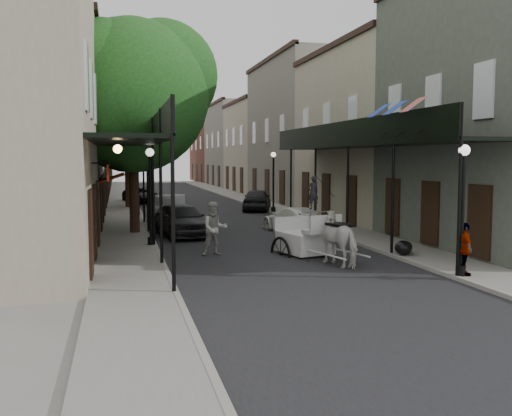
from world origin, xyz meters
TOP-DOWN VIEW (x-y plane):
  - ground at (0.00, 0.00)m, footprint 140.00×140.00m
  - road at (0.00, 20.00)m, footprint 8.00×90.00m
  - sidewalk_left at (-5.00, 20.00)m, footprint 2.20×90.00m
  - sidewalk_right at (5.00, 20.00)m, footprint 2.20×90.00m
  - building_row_left at (-8.60, 30.00)m, footprint 5.00×80.00m
  - building_row_right at (8.60, 30.00)m, footprint 5.00×80.00m
  - gallery_left at (-4.79, 6.98)m, footprint 2.20×18.05m
  - gallery_right at (4.79, 6.98)m, footprint 2.20×18.05m
  - tree_near at (-4.20, 10.18)m, footprint 7.31×6.80m
  - tree_far at (-4.25, 24.18)m, footprint 6.45×6.00m
  - lamppost_right_near at (4.10, -2.00)m, footprint 0.32×0.32m
  - lamppost_left at (-4.10, 6.00)m, footprint 0.32×0.32m
  - lamppost_right_far at (4.10, 18.00)m, footprint 0.32×0.32m
  - horse at (1.69, 0.93)m, footprint 1.39×2.19m
  - carriage at (1.05, 3.52)m, footprint 2.13×2.80m
  - pedestrian_walking at (-2.00, 3.73)m, footprint 0.98×0.78m
  - pedestrian_sidewalk_left at (-4.20, 18.39)m, footprint 1.12×0.79m
  - pedestrian_sidewalk_right at (4.20, -2.00)m, footprint 0.53×0.94m
  - car_left_near at (-2.60, 9.00)m, footprint 2.37×4.57m
  - car_left_mid at (-2.65, 14.00)m, footprint 2.03×4.65m
  - car_left_far at (-3.60, 28.65)m, footprint 2.93×4.80m
  - car_right_near at (2.60, 9.00)m, footprint 2.42×4.39m
  - car_right_far at (3.60, 20.24)m, footprint 2.93×4.60m
  - trash_bags at (4.32, 1.70)m, footprint 0.86×1.01m

SIDE VIEW (x-z plane):
  - ground at x=0.00m, z-range 0.00..0.00m
  - road at x=0.00m, z-range 0.00..0.01m
  - sidewalk_left at x=-5.00m, z-range 0.00..0.12m
  - sidewalk_right at x=5.00m, z-range 0.00..0.12m
  - trash_bags at x=4.32m, z-range 0.10..0.61m
  - car_right_near at x=2.60m, z-range 0.00..1.21m
  - car_left_far at x=-3.60m, z-range 0.00..1.24m
  - car_right_far at x=3.60m, z-range 0.00..1.46m
  - car_left_mid at x=-2.65m, z-range 0.00..1.49m
  - car_left_near at x=-2.60m, z-range 0.00..1.49m
  - horse at x=1.69m, z-range 0.00..1.72m
  - pedestrian_sidewalk_right at x=4.20m, z-range 0.12..1.63m
  - pedestrian_sidewalk_left at x=-4.20m, z-range 0.12..1.71m
  - pedestrian_walking at x=-2.00m, z-range 0.00..1.91m
  - carriage at x=1.05m, z-range -0.32..2.55m
  - lamppost_right_near at x=4.10m, z-range 0.19..3.90m
  - lamppost_left at x=-4.10m, z-range 0.19..3.90m
  - lamppost_right_far at x=4.10m, z-range 0.19..3.90m
  - gallery_left at x=-4.79m, z-range 1.61..6.49m
  - gallery_right at x=4.79m, z-range 1.61..6.49m
  - building_row_left at x=-8.60m, z-range 0.00..10.50m
  - building_row_right at x=8.60m, z-range 0.00..10.50m
  - tree_far at x=-4.25m, z-range 1.53..10.14m
  - tree_near at x=-4.20m, z-range 1.67..11.30m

